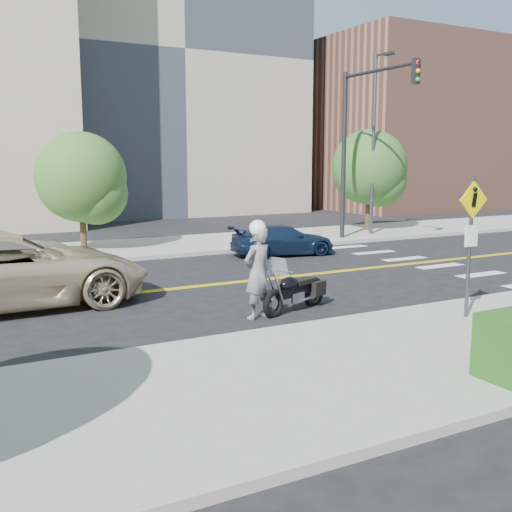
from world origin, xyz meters
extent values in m
plane|color=black|center=(0.00, 0.00, 0.00)|extent=(120.00, 120.00, 0.00)
cube|color=#9E9B91|center=(0.00, -7.50, 0.07)|extent=(60.00, 5.00, 0.15)
cube|color=#9E9B91|center=(0.00, 7.50, 0.07)|extent=(60.00, 5.00, 0.15)
cube|color=#A39984|center=(8.00, 26.00, 10.00)|extent=(18.00, 14.00, 20.00)
cube|color=#8C5947|center=(26.00, 20.00, 6.00)|extent=(14.00, 12.00, 12.00)
cylinder|color=#4C4C51|center=(12.00, 6.50, 4.15)|extent=(0.16, 0.16, 8.00)
cylinder|color=black|center=(10.00, 6.00, 3.65)|extent=(0.20, 0.20, 7.00)
cylinder|color=black|center=(10.00, 3.80, 6.95)|extent=(0.14, 4.40, 0.14)
cube|color=black|center=(10.00, 1.80, 6.65)|extent=(0.28, 0.18, 0.90)
cylinder|color=#4C4C51|center=(4.20, -6.30, 1.65)|extent=(0.08, 0.08, 3.00)
cube|color=#F9D800|center=(4.20, -6.33, 2.65)|extent=(0.78, 0.03, 0.78)
cube|color=white|center=(4.20, -6.33, 1.90)|extent=(0.35, 0.03, 0.45)
imported|color=#BBBBC0|center=(0.50, -3.78, 1.03)|extent=(0.86, 0.70, 2.06)
sphere|color=white|center=(0.50, -3.78, 2.00)|extent=(0.37, 0.37, 0.37)
imported|color=beige|center=(-4.20, -0.16, 0.90)|extent=(6.55, 3.19, 1.79)
imported|color=#182848|center=(5.61, 3.69, 0.56)|extent=(4.08, 2.12, 1.13)
cylinder|color=#382619|center=(-0.83, 7.39, 1.84)|extent=(0.24, 0.24, 3.67)
sphere|color=#35631F|center=(-0.83, 7.39, 2.87)|extent=(3.31, 3.31, 3.31)
cylinder|color=#382619|center=(12.85, 7.81, 2.03)|extent=(0.25, 0.25, 4.06)
sphere|color=#2D5A1C|center=(12.85, 7.81, 3.17)|extent=(3.59, 3.59, 3.59)
camera|label=1|loc=(-5.65, -15.12, 3.44)|focal=42.00mm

